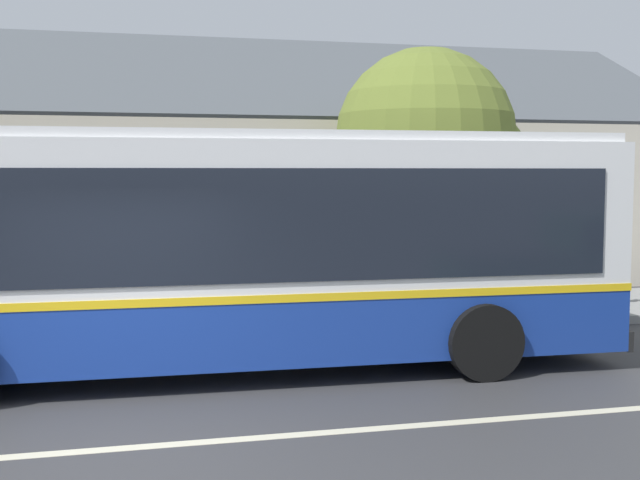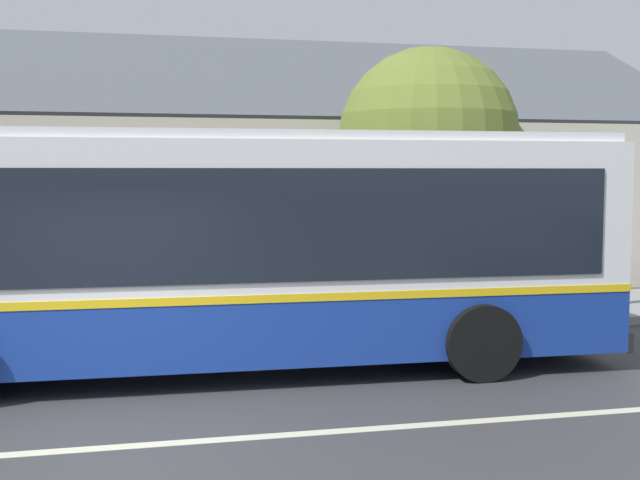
{
  "view_description": "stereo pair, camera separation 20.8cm",
  "coord_description": "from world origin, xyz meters",
  "px_view_note": "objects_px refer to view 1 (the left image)",
  "views": [
    {
      "loc": [
        0.15,
        -7.83,
        2.68
      ],
      "look_at": [
        3.06,
        4.29,
        1.63
      ],
      "focal_mm": 45.0,
      "sensor_mm": 36.0,
      "label": 1
    },
    {
      "loc": [
        0.36,
        -7.88,
        2.68
      ],
      "look_at": [
        3.06,
        4.29,
        1.63
      ],
      "focal_mm": 45.0,
      "sensor_mm": 36.0,
      "label": 2
    }
  ],
  "objects_px": {
    "street_tree_primary": "(435,146)",
    "bus_stop_sign": "(589,230)",
    "transit_bus": "(212,244)",
    "bench_down_street": "(44,307)"
  },
  "relations": [
    {
      "from": "street_tree_primary",
      "to": "bus_stop_sign",
      "type": "bearing_deg",
      "value": -40.72
    },
    {
      "from": "street_tree_primary",
      "to": "bus_stop_sign",
      "type": "distance_m",
      "value": 3.3
    },
    {
      "from": "transit_bus",
      "to": "bus_stop_sign",
      "type": "distance_m",
      "value": 7.27
    },
    {
      "from": "street_tree_primary",
      "to": "bus_stop_sign",
      "type": "xyz_separation_m",
      "value": [
        2.21,
        -1.9,
        -1.55
      ]
    },
    {
      "from": "bench_down_street",
      "to": "street_tree_primary",
      "type": "bearing_deg",
      "value": 12.94
    },
    {
      "from": "transit_bus",
      "to": "street_tree_primary",
      "type": "xyz_separation_m",
      "value": [
        4.75,
        3.99,
        1.47
      ]
    },
    {
      "from": "transit_bus",
      "to": "street_tree_primary",
      "type": "relative_size",
      "value": 2.18
    },
    {
      "from": "bench_down_street",
      "to": "street_tree_primary",
      "type": "xyz_separation_m",
      "value": [
        7.15,
        1.64,
        2.61
      ]
    },
    {
      "from": "transit_bus",
      "to": "street_tree_primary",
      "type": "distance_m",
      "value": 6.38
    },
    {
      "from": "street_tree_primary",
      "to": "bench_down_street",
      "type": "bearing_deg",
      "value": -167.06
    }
  ]
}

